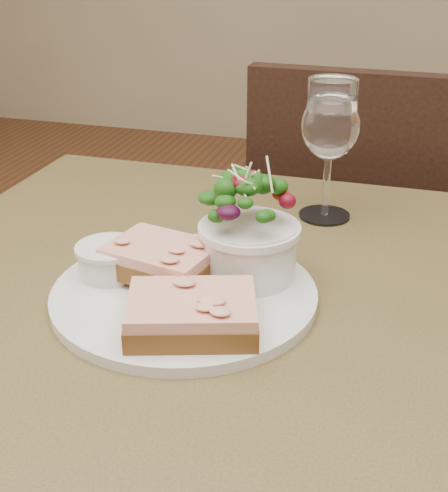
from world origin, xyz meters
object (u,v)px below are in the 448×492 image
(chair_far, at_px, (360,336))
(ramekin, at_px, (109,259))
(cafe_table, at_px, (218,374))
(wine_glass, at_px, (330,130))
(dinner_plate, at_px, (184,294))
(salad_bowl, at_px, (249,226))
(sandwich_back, at_px, (162,259))
(sandwich_front, at_px, (192,313))

(chair_far, relative_size, ramekin, 13.19)
(cafe_table, relative_size, chair_far, 0.89)
(ramekin, bearing_deg, wine_glass, 52.51)
(dinner_plate, relative_size, salad_bowl, 2.25)
(ramekin, relative_size, salad_bowl, 0.54)
(sandwich_back, distance_m, salad_bowl, 0.10)
(chair_far, bearing_deg, sandwich_back, 76.75)
(sandwich_front, xyz_separation_m, wine_glass, (0.08, 0.34, 0.09))
(cafe_table, relative_size, ramekin, 11.72)
(chair_far, bearing_deg, dinner_plate, 79.55)
(cafe_table, distance_m, chair_far, 0.78)
(dinner_plate, distance_m, wine_glass, 0.31)
(chair_far, relative_size, salad_bowl, 7.09)
(sandwich_back, bearing_deg, ramekin, -159.92)
(ramekin, relative_size, wine_glass, 0.39)
(cafe_table, height_order, wine_glass, wine_glass)
(chair_far, relative_size, dinner_plate, 3.15)
(cafe_table, distance_m, sandwich_front, 0.15)
(dinner_plate, xyz_separation_m, wine_glass, (0.11, 0.27, 0.12))
(wine_glass, bearing_deg, chair_far, 84.89)
(sandwich_back, relative_size, salad_bowl, 1.02)
(chair_far, bearing_deg, ramekin, 72.41)
(cafe_table, height_order, sandwich_back, sandwich_back)
(wine_glass, bearing_deg, sandwich_back, -119.14)
(ramekin, xyz_separation_m, wine_glass, (0.20, 0.26, 0.09))
(ramekin, distance_m, salad_bowl, 0.16)
(wine_glass, bearing_deg, ramekin, -127.49)
(sandwich_front, relative_size, wine_glass, 0.84)
(chair_far, xyz_separation_m, dinner_plate, (-0.15, -0.70, 0.46))
(wine_glass, bearing_deg, sandwich_front, -102.57)
(sandwich_back, bearing_deg, chair_far, 87.34)
(sandwich_front, height_order, sandwich_back, sandwich_back)
(dinner_plate, height_order, wine_glass, wine_glass)
(cafe_table, relative_size, salad_bowl, 6.30)
(cafe_table, distance_m, dinner_plate, 0.11)
(cafe_table, bearing_deg, sandwich_front, -89.82)
(chair_far, height_order, salad_bowl, chair_far)
(sandwich_back, height_order, ramekin, sandwich_back)
(cafe_table, relative_size, wine_glass, 4.57)
(sandwich_front, distance_m, ramekin, 0.15)
(chair_far, xyz_separation_m, sandwich_front, (-0.11, -0.77, 0.49))
(sandwich_front, distance_m, salad_bowl, 0.13)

